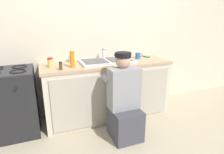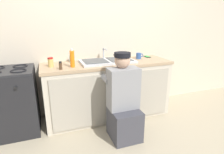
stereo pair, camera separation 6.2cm
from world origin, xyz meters
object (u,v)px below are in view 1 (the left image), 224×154
Objects in this scene: stove_range at (12,102)px; cell_phone at (146,56)px; soap_bottle_orange at (72,59)px; spice_bottle_pepper at (61,66)px; condiment_jar at (50,63)px; sink_double_basin at (107,61)px; water_glass at (71,59)px; plumber_person at (124,104)px; coffee_mug at (138,56)px.

cell_phone is at bearing 4.21° from stove_range.
cell_phone is (2.10, 0.15, 0.44)m from stove_range.
stove_range is 3.56× the size of soap_bottle_orange.
spice_bottle_pepper is at bearing -155.27° from soap_bottle_orange.
soap_bottle_orange is 2.38× the size of spice_bottle_pepper.
soap_bottle_orange reaches higher than condiment_jar.
cell_phone is (0.76, 0.15, -0.01)m from sink_double_basin.
sink_double_basin is 0.78m from cell_phone.
soap_bottle_orange is (-0.03, -0.32, 0.06)m from water_glass.
soap_bottle_orange reaches higher than cell_phone.
plumber_person reaches higher than coffee_mug.
stove_range is 6.36× the size of cell_phone.
stove_range is 8.90× the size of water_glass.
plumber_person is at bearing -30.40° from spice_bottle_pepper.
water_glass is 0.44m from spice_bottle_pepper.
water_glass is 0.78× the size of condiment_jar.
condiment_jar is at bearing -145.01° from water_glass.
sink_double_basin is 8.00× the size of water_glass.
plumber_person is 0.99m from coffee_mug.
soap_bottle_orange is 0.19m from spice_bottle_pepper.
soap_bottle_orange is at bearing -22.33° from condiment_jar.
condiment_jar is 0.51× the size of soap_bottle_orange.
coffee_mug is (1.89, 0.07, 0.48)m from stove_range.
spice_bottle_pepper is (0.64, -0.20, 0.48)m from stove_range.
water_glass is at bearing 173.12° from coffee_mug.
stove_range is at bearing 178.40° from condiment_jar.
plumber_person is at bearing -42.03° from soap_bottle_orange.
coffee_mug is at bearing 2.10° from stove_range.
coffee_mug reaches higher than cell_phone.
sink_double_basin is 3.20× the size of soap_bottle_orange.
spice_bottle_pepper is (-0.70, 0.41, 0.46)m from plumber_person.
condiment_jar is (-0.30, -0.21, 0.01)m from water_glass.
sink_double_basin is at bearing -168.73° from cell_phone.
plumber_person is 1.06m from water_glass.
stove_range is 7.06× the size of coffee_mug.
plumber_person is 0.93m from spice_bottle_pepper.
condiment_jar is 0.22m from spice_bottle_pepper.
cell_phone is at bearing 22.45° from coffee_mug.
plumber_person is at bearing -129.04° from coffee_mug.
spice_bottle_pepper reaches higher than cell_phone.
soap_bottle_orange reaches higher than water_glass.
spice_bottle_pepper is at bearing -167.82° from coffee_mug.
coffee_mug is at bearing 3.53° from condiment_jar.
water_glass is at bearing 34.99° from condiment_jar.
coffee_mug is (1.36, 0.08, -0.02)m from condiment_jar.
plumber_person is 1.11m from condiment_jar.
soap_bottle_orange reaches higher than sink_double_basin.
coffee_mug reaches higher than stove_range.
water_glass is (-0.50, 0.20, 0.03)m from sink_double_basin.
soap_bottle_orange is 1.33m from cell_phone.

